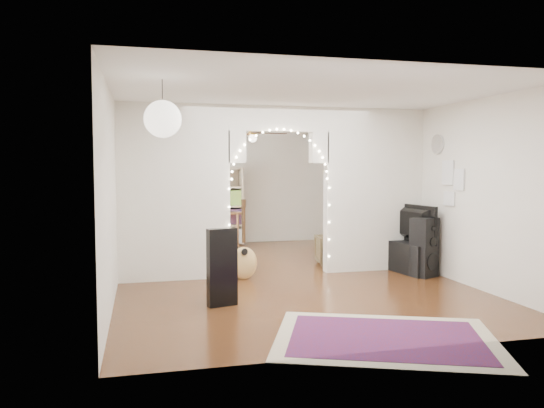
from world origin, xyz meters
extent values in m
plane|color=black|center=(0.00, 0.00, 0.00)|extent=(7.50, 7.50, 0.00)
cube|color=white|center=(0.00, 0.00, 2.70)|extent=(5.00, 7.50, 0.02)
cube|color=silver|center=(0.00, 3.75, 1.35)|extent=(5.00, 0.02, 2.70)
cube|color=silver|center=(0.00, -3.75, 1.35)|extent=(5.00, 0.02, 2.70)
cube|color=silver|center=(-2.50, 0.00, 1.35)|extent=(0.02, 7.50, 2.70)
cube|color=silver|center=(2.50, 0.00, 1.35)|extent=(0.02, 7.50, 2.70)
cube|color=silver|center=(-1.65, 0.00, 1.35)|extent=(1.70, 0.20, 2.70)
cube|color=silver|center=(1.65, 0.00, 1.35)|extent=(1.70, 0.20, 2.70)
cube|color=silver|center=(0.00, 0.00, 2.50)|extent=(1.60, 0.20, 0.40)
cube|color=white|center=(-2.47, 1.80, 1.50)|extent=(0.04, 1.20, 1.40)
cylinder|color=white|center=(2.48, -0.60, 2.10)|extent=(0.03, 0.31, 0.31)
sphere|color=white|center=(-1.90, -2.40, 2.25)|extent=(0.40, 0.40, 0.40)
cube|color=maroon|center=(0.24, -3.40, 0.01)|extent=(2.67, 2.36, 0.02)
cube|color=black|center=(-1.17, -1.73, 0.49)|extent=(0.39, 0.21, 0.98)
ellipsoid|color=tan|center=(-0.62, -0.25, 0.44)|extent=(0.45, 0.30, 0.51)
cube|color=black|center=(-0.62, -0.25, 0.86)|extent=(0.06, 0.05, 0.58)
cube|color=black|center=(-0.62, -0.25, 1.18)|extent=(0.07, 0.05, 0.13)
ellipsoid|color=brown|center=(-1.06, -1.23, 0.13)|extent=(0.34, 0.43, 0.27)
sphere|color=brown|center=(-1.11, -1.38, 0.27)|extent=(0.19, 0.19, 0.16)
cone|color=brown|center=(-1.15, -1.38, 0.35)|extent=(0.05, 0.05, 0.06)
cone|color=brown|center=(-1.07, -1.38, 0.35)|extent=(0.05, 0.05, 0.06)
cylinder|color=brown|center=(-1.01, -1.03, 0.04)|extent=(0.11, 0.25, 0.08)
cube|color=black|center=(2.20, -0.73, 0.47)|extent=(0.46, 0.43, 0.94)
cylinder|color=black|center=(2.27, -0.87, 0.26)|extent=(0.26, 0.13, 0.27)
cylinder|color=black|center=(2.27, -0.87, 0.57)|extent=(0.14, 0.08, 0.15)
cylinder|color=black|center=(2.27, -0.87, 0.78)|extent=(0.08, 0.05, 0.08)
cube|color=black|center=(2.13, -0.34, 0.25)|extent=(0.55, 1.05, 0.50)
imported|color=black|center=(2.13, -0.34, 0.81)|extent=(0.31, 1.08, 0.62)
cube|color=beige|center=(-0.78, 3.50, 0.86)|extent=(1.73, 0.71, 1.72)
cube|color=brown|center=(-0.66, 3.40, 0.73)|extent=(1.31, 0.99, 0.05)
cylinder|color=brown|center=(-1.12, 3.00, 0.35)|extent=(0.05, 0.05, 0.70)
cylinder|color=brown|center=(-0.10, 3.17, 0.35)|extent=(0.05, 0.05, 0.70)
cylinder|color=brown|center=(-1.23, 3.64, 0.35)|extent=(0.05, 0.05, 0.70)
cylinder|color=brown|center=(-0.20, 3.81, 0.35)|extent=(0.05, 0.05, 0.70)
imported|color=white|center=(-0.66, 3.40, 0.85)|extent=(0.21, 0.21, 0.19)
imported|color=#4B3E25|center=(-0.85, 0.73, 0.22)|extent=(0.60, 0.61, 0.43)
imported|color=#4B3E25|center=(1.15, 0.59, 0.26)|extent=(0.64, 0.65, 0.53)
camera|label=1|loc=(-2.13, -8.22, 1.74)|focal=35.00mm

